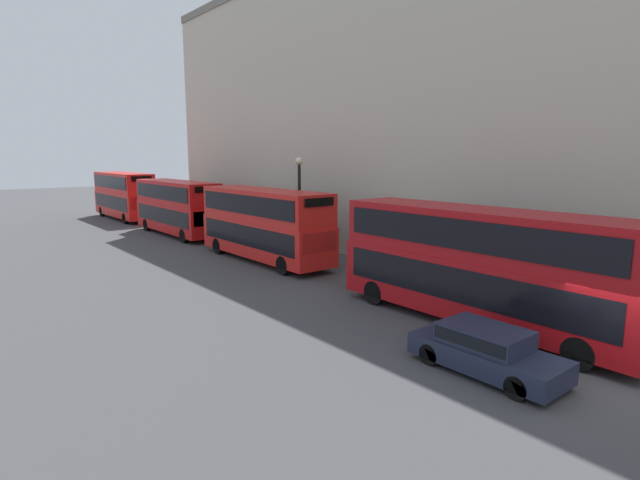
{
  "coord_description": "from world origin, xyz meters",
  "views": [
    {
      "loc": [
        -13.86,
        -5.12,
        6.13
      ],
      "look_at": [
        0.48,
        12.63,
        2.23
      ],
      "focal_mm": 28.0,
      "sensor_mm": 36.0,
      "label": 1
    }
  ],
  "objects": [
    {
      "name": "ground_plane",
      "position": [
        0.0,
        0.0,
        0.0
      ],
      "size": [
        200.0,
        200.0,
        0.0
      ],
      "primitive_type": "plane",
      "color": "#424244"
    },
    {
      "name": "car_dark_sedan",
      "position": [
        -1.8,
        2.34,
        0.71
      ],
      "size": [
        1.77,
        4.32,
        1.35
      ],
      "color": "#1E2338",
      "rests_on": "ground"
    },
    {
      "name": "pedestrian",
      "position": [
        3.65,
        10.0,
        0.83
      ],
      "size": [
        0.36,
        0.36,
        1.79
      ],
      "color": "#26262D",
      "rests_on": "ground"
    },
    {
      "name": "street_lamp",
      "position": [
        3.75,
        18.63,
        3.74
      ],
      "size": [
        0.44,
        0.44,
        6.0
      ],
      "color": "black",
      "rests_on": "ground"
    },
    {
      "name": "bus_second_in_queue",
      "position": [
        1.6,
        19.2,
        2.31
      ],
      "size": [
        2.59,
        10.36,
        4.17
      ],
      "color": "red",
      "rests_on": "ground"
    },
    {
      "name": "bus_trailing",
      "position": [
        1.6,
        44.11,
        2.45
      ],
      "size": [
        2.59,
        10.37,
        4.44
      ],
      "color": "red",
      "rests_on": "ground"
    },
    {
      "name": "bus_leading",
      "position": [
        1.6,
        4.88,
        2.35
      ],
      "size": [
        2.59,
        11.45,
        4.24
      ],
      "color": "#A80F14",
      "rests_on": "ground"
    },
    {
      "name": "bus_third_in_queue",
      "position": [
        1.6,
        31.53,
        2.3
      ],
      "size": [
        2.59,
        10.47,
        4.16
      ],
      "color": "red",
      "rests_on": "ground"
    }
  ]
}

